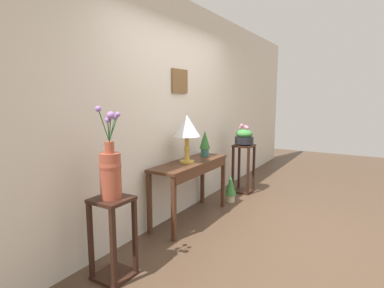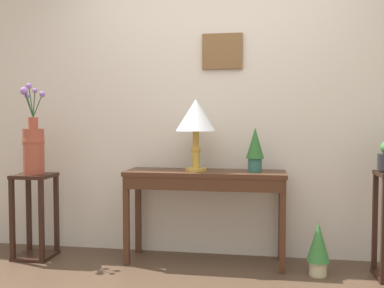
{
  "view_description": "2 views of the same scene",
  "coord_description": "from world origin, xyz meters",
  "views": [
    {
      "loc": [
        -3.27,
        -0.74,
        1.55
      ],
      "look_at": [
        0.18,
        1.34,
        0.94
      ],
      "focal_mm": 28.82,
      "sensor_mm": 36.0,
      "label": 1
    },
    {
      "loc": [
        0.42,
        -2.28,
        1.16
      ],
      "look_at": [
        -0.16,
        1.25,
        0.98
      ],
      "focal_mm": 40.89,
      "sensor_mm": 36.0,
      "label": 2
    }
  ],
  "objects": [
    {
      "name": "console_table",
      "position": [
        -0.05,
        1.21,
        0.65
      ],
      "size": [
        1.3,
        0.4,
        0.76
      ],
      "color": "#472819",
      "rests_on": "ground"
    },
    {
      "name": "flower_vase_tall_left",
      "position": [
        -1.49,
        1.12,
        0.96
      ],
      "size": [
        0.2,
        0.19,
        0.77
      ],
      "color": "#9E4733",
      "rests_on": "pedestal_stand_left"
    },
    {
      "name": "pedestal_stand_left",
      "position": [
        -1.49,
        1.12,
        0.36
      ],
      "size": [
        0.31,
        0.31,
        0.72
      ],
      "color": "black",
      "rests_on": "ground"
    },
    {
      "name": "potted_plant_on_console",
      "position": [
        0.35,
        1.24,
        0.95
      ],
      "size": [
        0.14,
        0.14,
        0.35
      ],
      "color": "#2D665B",
      "rests_on": "console_table"
    },
    {
      "name": "back_wall_with_art",
      "position": [
        0.0,
        1.52,
        1.4
      ],
      "size": [
        9.0,
        0.13,
        2.8
      ],
      "color": "beige",
      "rests_on": "ground"
    },
    {
      "name": "potted_plant_floor",
      "position": [
        0.83,
        1.06,
        0.22
      ],
      "size": [
        0.17,
        0.17,
        0.41
      ],
      "color": "beige",
      "rests_on": "ground"
    },
    {
      "name": "table_lamp",
      "position": [
        -0.12,
        1.23,
        1.19
      ],
      "size": [
        0.33,
        0.33,
        0.58
      ],
      "color": "gold",
      "rests_on": "console_table"
    }
  ]
}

